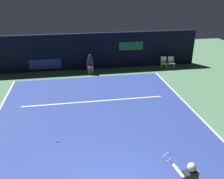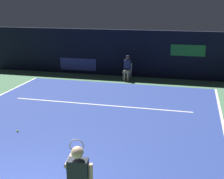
# 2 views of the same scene
# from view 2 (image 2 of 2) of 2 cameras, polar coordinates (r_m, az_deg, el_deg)

# --- Properties ---
(ground_plane) EXTENTS (31.45, 31.45, 0.00)m
(ground_plane) POSITION_cam_2_polar(r_m,az_deg,el_deg) (11.42, -5.06, -5.85)
(ground_plane) COLOR #4C7A56
(court_surface) EXTENTS (9.63, 11.35, 0.01)m
(court_surface) POSITION_cam_2_polar(r_m,az_deg,el_deg) (11.41, -5.06, -5.82)
(court_surface) COLOR navy
(court_surface) RESTS_ON ground
(line_service) EXTENTS (7.51, 0.10, 0.01)m
(line_service) POSITION_cam_2_polar(r_m,az_deg,el_deg) (13.19, -2.22, -2.75)
(line_service) COLOR white
(line_service) RESTS_ON court_surface
(back_wall) EXTENTS (16.58, 0.33, 2.60)m
(back_wall) POSITION_cam_2_polar(r_m,az_deg,el_deg) (18.13, 2.72, 6.48)
(back_wall) COLOR black
(back_wall) RESTS_ON ground
(line_judge_on_chair) EXTENTS (0.44, 0.53, 1.32)m
(line_judge_on_chair) POSITION_cam_2_polar(r_m,az_deg,el_deg) (17.21, 2.71, 3.92)
(line_judge_on_chair) COLOR white
(line_judge_on_chair) RESTS_ON ground
(tennis_ball) EXTENTS (0.07, 0.07, 0.07)m
(tennis_ball) POSITION_cam_2_polar(r_m,az_deg,el_deg) (10.99, -16.46, -7.07)
(tennis_ball) COLOR #CCE033
(tennis_ball) RESTS_ON court_surface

